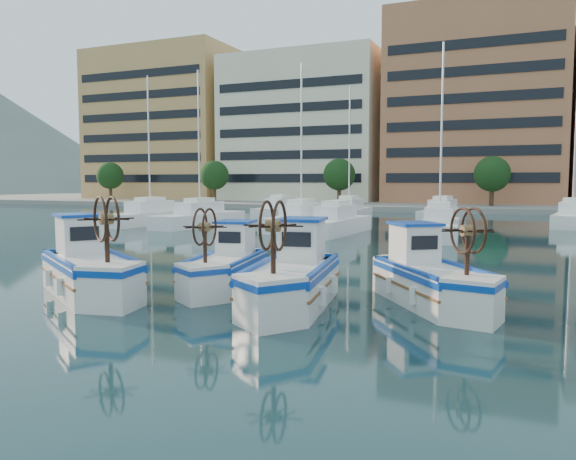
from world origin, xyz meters
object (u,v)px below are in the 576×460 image
object	(u,v)px
fishing_boat_b	(226,265)
fishing_boat_c	(293,276)
fishing_boat_d	(430,277)
fishing_boat_a	(89,267)

from	to	relation	value
fishing_boat_b	fishing_boat_c	size ratio (longest dim) A/B	0.90
fishing_boat_b	fishing_boat_d	xyz separation A→B (m)	(6.34, 0.17, 0.04)
fishing_boat_a	fishing_boat_c	bearing A→B (deg)	-46.42
fishing_boat_b	fishing_boat_d	bearing A→B (deg)	-8.84
fishing_boat_b	fishing_boat_d	distance (m)	6.34
fishing_boat_c	fishing_boat_d	world-z (taller)	fishing_boat_c
fishing_boat_a	fishing_boat_c	size ratio (longest dim) A/B	1.01
fishing_boat_a	fishing_boat_c	world-z (taller)	fishing_boat_a
fishing_boat_a	fishing_boat_d	bearing A→B (deg)	-40.74
fishing_boat_a	fishing_boat_b	bearing A→B (deg)	-19.26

